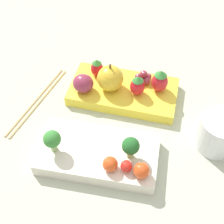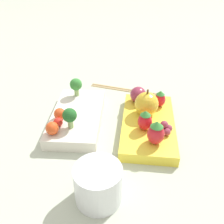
{
  "view_description": "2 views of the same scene",
  "coord_description": "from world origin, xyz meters",
  "px_view_note": "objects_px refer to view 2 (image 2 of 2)",
  "views": [
    {
      "loc": [
        -0.09,
        0.37,
        0.49
      ],
      "look_at": [
        0.01,
        -0.0,
        0.04
      ],
      "focal_mm": 50.0,
      "sensor_mm": 36.0,
      "label": 1
    },
    {
      "loc": [
        -0.44,
        -0.07,
        0.35
      ],
      "look_at": [
        0.01,
        -0.0,
        0.04
      ],
      "focal_mm": 40.0,
      "sensor_mm": 36.0,
      "label": 2
    }
  ],
  "objects_px": {
    "cherry_tomato_1": "(52,128)",
    "grape_cluster": "(164,128)",
    "plum": "(138,95)",
    "bento_box_fruit": "(148,125)",
    "broccoli_floret_0": "(70,116)",
    "cherry_tomato_0": "(60,114)",
    "strawberry_0": "(145,120)",
    "apple": "(147,104)",
    "broccoli_floret_1": "(76,85)",
    "cherry_tomato_2": "(58,122)",
    "chopsticks_pair": "(126,89)",
    "strawberry_1": "(156,133)",
    "drinking_cup": "(98,184)",
    "strawberry_2": "(160,99)",
    "bento_box_savoury": "(77,117)"
  },
  "relations": [
    {
      "from": "strawberry_2",
      "to": "plum",
      "type": "relative_size",
      "value": 0.96
    },
    {
      "from": "apple",
      "to": "cherry_tomato_0",
      "type": "bearing_deg",
      "value": 106.14
    },
    {
      "from": "broccoli_floret_1",
      "to": "cherry_tomato_1",
      "type": "height_order",
      "value": "broccoli_floret_1"
    },
    {
      "from": "broccoli_floret_0",
      "to": "grape_cluster",
      "type": "xyz_separation_m",
      "value": [
        0.02,
        -0.19,
        -0.02
      ]
    },
    {
      "from": "cherry_tomato_0",
      "to": "drinking_cup",
      "type": "height_order",
      "value": "drinking_cup"
    },
    {
      "from": "bento_box_savoury",
      "to": "cherry_tomato_2",
      "type": "xyz_separation_m",
      "value": [
        -0.06,
        0.02,
        0.02
      ]
    },
    {
      "from": "bento_box_fruit",
      "to": "strawberry_0",
      "type": "bearing_deg",
      "value": 165.43
    },
    {
      "from": "strawberry_0",
      "to": "drinking_cup",
      "type": "relative_size",
      "value": 0.59
    },
    {
      "from": "cherry_tomato_1",
      "to": "cherry_tomato_0",
      "type": "bearing_deg",
      "value": 2.38
    },
    {
      "from": "cherry_tomato_0",
      "to": "grape_cluster",
      "type": "relative_size",
      "value": 0.7
    },
    {
      "from": "apple",
      "to": "broccoli_floret_0",
      "type": "bearing_deg",
      "value": 117.47
    },
    {
      "from": "strawberry_1",
      "to": "grape_cluster",
      "type": "xyz_separation_m",
      "value": [
        0.04,
        -0.02,
        -0.01
      ]
    },
    {
      "from": "apple",
      "to": "strawberry_1",
      "type": "distance_m",
      "value": 0.1
    },
    {
      "from": "bento_box_savoury",
      "to": "strawberry_0",
      "type": "height_order",
      "value": "strawberry_0"
    },
    {
      "from": "apple",
      "to": "cherry_tomato_2",
      "type": "bearing_deg",
      "value": 113.92
    },
    {
      "from": "cherry_tomato_1",
      "to": "strawberry_1",
      "type": "xyz_separation_m",
      "value": [
        0.01,
        -0.21,
        0.01
      ]
    },
    {
      "from": "broccoli_floret_0",
      "to": "plum",
      "type": "relative_size",
      "value": 1.07
    },
    {
      "from": "bento_box_fruit",
      "to": "cherry_tomato_1",
      "type": "bearing_deg",
      "value": 112.53
    },
    {
      "from": "cherry_tomato_2",
      "to": "grape_cluster",
      "type": "height_order",
      "value": "grape_cluster"
    },
    {
      "from": "cherry_tomato_1",
      "to": "plum",
      "type": "distance_m",
      "value": 0.23
    },
    {
      "from": "strawberry_1",
      "to": "grape_cluster",
      "type": "relative_size",
      "value": 1.41
    },
    {
      "from": "broccoli_floret_1",
      "to": "chopsticks_pair",
      "type": "xyz_separation_m",
      "value": [
        0.09,
        -0.12,
        -0.05
      ]
    },
    {
      "from": "broccoli_floret_1",
      "to": "apple",
      "type": "relative_size",
      "value": 0.73
    },
    {
      "from": "strawberry_0",
      "to": "cherry_tomato_1",
      "type": "bearing_deg",
      "value": 105.01
    },
    {
      "from": "cherry_tomato_0",
      "to": "strawberry_0",
      "type": "distance_m",
      "value": 0.19
    },
    {
      "from": "apple",
      "to": "strawberry_2",
      "type": "xyz_separation_m",
      "value": [
        0.04,
        -0.03,
        -0.01
      ]
    },
    {
      "from": "cherry_tomato_1",
      "to": "cherry_tomato_2",
      "type": "bearing_deg",
      "value": -6.9
    },
    {
      "from": "apple",
      "to": "drinking_cup",
      "type": "xyz_separation_m",
      "value": [
        -0.22,
        0.07,
        -0.02
      ]
    },
    {
      "from": "broccoli_floret_0",
      "to": "grape_cluster",
      "type": "relative_size",
      "value": 1.25
    },
    {
      "from": "cherry_tomato_0",
      "to": "strawberry_2",
      "type": "height_order",
      "value": "strawberry_2"
    },
    {
      "from": "strawberry_0",
      "to": "plum",
      "type": "xyz_separation_m",
      "value": [
        0.11,
        0.02,
        -0.0
      ]
    },
    {
      "from": "bento_box_fruit",
      "to": "apple",
      "type": "distance_m",
      "value": 0.05
    },
    {
      "from": "bento_box_savoury",
      "to": "strawberry_2",
      "type": "xyz_separation_m",
      "value": [
        0.06,
        -0.19,
        0.03
      ]
    },
    {
      "from": "apple",
      "to": "strawberry_0",
      "type": "bearing_deg",
      "value": 179.6
    },
    {
      "from": "plum",
      "to": "cherry_tomato_2",
      "type": "bearing_deg",
      "value": 129.54
    },
    {
      "from": "plum",
      "to": "bento_box_savoury",
      "type": "bearing_deg",
      "value": 118.94
    },
    {
      "from": "bento_box_fruit",
      "to": "broccoli_floret_0",
      "type": "bearing_deg",
      "value": 108.33
    },
    {
      "from": "broccoli_floret_1",
      "to": "cherry_tomato_2",
      "type": "xyz_separation_m",
      "value": [
        -0.13,
        0.0,
        -0.02
      ]
    },
    {
      "from": "bento_box_fruit",
      "to": "broccoli_floret_1",
      "type": "distance_m",
      "value": 0.21
    },
    {
      "from": "bento_box_savoury",
      "to": "drinking_cup",
      "type": "distance_m",
      "value": 0.22
    },
    {
      "from": "cherry_tomato_1",
      "to": "strawberry_2",
      "type": "xyz_separation_m",
      "value": [
        0.15,
        -0.22,
        0.0
      ]
    },
    {
      "from": "broccoli_floret_1",
      "to": "cherry_tomato_1",
      "type": "bearing_deg",
      "value": 177.45
    },
    {
      "from": "broccoli_floret_0",
      "to": "chopsticks_pair",
      "type": "height_order",
      "value": "broccoli_floret_0"
    },
    {
      "from": "cherry_tomato_1",
      "to": "grape_cluster",
      "type": "xyz_separation_m",
      "value": [
        0.05,
        -0.22,
        -0.01
      ]
    },
    {
      "from": "chopsticks_pair",
      "to": "bento_box_fruit",
      "type": "bearing_deg",
      "value": -158.3
    },
    {
      "from": "strawberry_1",
      "to": "plum",
      "type": "xyz_separation_m",
      "value": [
        0.15,
        0.04,
        -0.01
      ]
    },
    {
      "from": "bento_box_fruit",
      "to": "chopsticks_pair",
      "type": "xyz_separation_m",
      "value": [
        0.17,
        0.07,
        -0.01
      ]
    },
    {
      "from": "cherry_tomato_0",
      "to": "cherry_tomato_1",
      "type": "relative_size",
      "value": 0.95
    },
    {
      "from": "plum",
      "to": "grape_cluster",
      "type": "relative_size",
      "value": 1.17
    },
    {
      "from": "cherry_tomato_0",
      "to": "cherry_tomato_1",
      "type": "height_order",
      "value": "cherry_tomato_1"
    }
  ]
}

